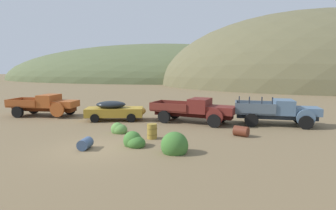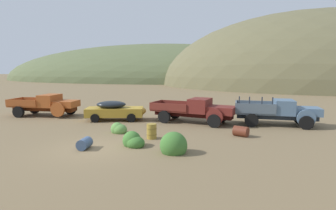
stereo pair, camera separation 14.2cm
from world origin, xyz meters
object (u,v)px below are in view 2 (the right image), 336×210
at_px(truck_oxblood, 199,110).
at_px(oil_drum_by_truck, 152,131).
at_px(truck_chalk_blue, 282,112).
at_px(oil_drum_tipped, 241,131).
at_px(car_mustard, 116,110).
at_px(truck_oxide_orange, 49,105).
at_px(oil_drum_spare, 85,144).

height_order(truck_oxblood, oil_drum_by_truck, truck_oxblood).
relative_size(truck_chalk_blue, oil_drum_tipped, 5.65).
xyz_separation_m(oil_drum_tipped, oil_drum_by_truck, (-5.25, -1.58, 0.13)).
xyz_separation_m(car_mustard, oil_drum_by_truck, (4.20, -5.08, -0.37)).
relative_size(truck_oxide_orange, car_mustard, 1.18).
bearing_deg(oil_drum_by_truck, truck_oxblood, 65.18).
relative_size(truck_oxblood, truck_chalk_blue, 1.12).
distance_m(truck_oxide_orange, truck_chalk_blue, 19.07).
bearing_deg(truck_chalk_blue, oil_drum_spare, -140.88).
relative_size(oil_drum_tipped, oil_drum_spare, 1.17).
height_order(truck_oxblood, oil_drum_spare, truck_oxblood).
bearing_deg(truck_oxblood, oil_drum_spare, -109.96).
bearing_deg(oil_drum_spare, car_mustard, 99.51).
bearing_deg(oil_drum_by_truck, oil_drum_tipped, 16.75).
bearing_deg(truck_chalk_blue, truck_oxide_orange, -177.72).
distance_m(truck_oxblood, truck_chalk_blue, 6.03).
distance_m(truck_oxide_orange, oil_drum_by_truck, 12.15).
distance_m(car_mustard, oil_drum_spare, 7.91).
distance_m(truck_oxblood, oil_drum_by_truck, 5.69).
bearing_deg(oil_drum_tipped, oil_drum_by_truck, -163.25).
distance_m(truck_oxide_orange, oil_drum_tipped, 16.48).
xyz_separation_m(truck_chalk_blue, oil_drum_spare, (-11.30, -8.15, -0.71)).
bearing_deg(oil_drum_tipped, oil_drum_spare, -152.29).
xyz_separation_m(oil_drum_by_truck, oil_drum_spare, (-2.90, -2.70, -0.16)).
xyz_separation_m(truck_oxide_orange, car_mustard, (6.46, -0.71, -0.19)).
bearing_deg(oil_drum_by_truck, truck_oxide_orange, 151.47).
relative_size(truck_oxblood, oil_drum_spare, 7.40).
bearing_deg(truck_chalk_blue, oil_drum_by_truck, -143.71).
xyz_separation_m(truck_oxide_orange, oil_drum_tipped, (15.91, -4.22, -0.69)).
bearing_deg(oil_drum_by_truck, oil_drum_spare, -137.04).
relative_size(truck_oxide_orange, truck_chalk_blue, 0.99).
xyz_separation_m(truck_oxide_orange, truck_chalk_blue, (19.06, -0.35, -0.01)).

